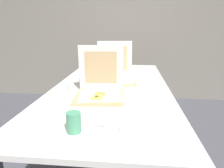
% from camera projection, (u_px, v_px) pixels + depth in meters
% --- Properties ---
extents(wall_back, '(10.00, 0.10, 2.60)m').
position_uv_depth(wall_back, '(123.00, 25.00, 3.48)').
color(wall_back, gray).
rests_on(wall_back, ground).
extents(table, '(0.99, 2.10, 0.75)m').
position_uv_depth(table, '(112.00, 91.00, 1.80)').
color(table, silver).
rests_on(table, ground).
extents(pizza_box_front, '(0.37, 0.37, 0.37)m').
position_uv_depth(pizza_box_front, '(100.00, 90.00, 1.50)').
color(pizza_box_front, tan).
rests_on(pizza_box_front, table).
extents(pizza_box_middle, '(0.39, 0.42, 0.37)m').
position_uv_depth(pizza_box_middle, '(115.00, 75.00, 1.94)').
color(pizza_box_middle, tan).
rests_on(pizza_box_middle, table).
extents(cup_white_near_center, '(0.06, 0.06, 0.06)m').
position_uv_depth(cup_white_near_center, '(71.00, 87.00, 1.65)').
color(cup_white_near_center, white).
rests_on(cup_white_near_center, table).
extents(cup_white_near_left, '(0.06, 0.06, 0.06)m').
position_uv_depth(cup_white_near_left, '(54.00, 95.00, 1.46)').
color(cup_white_near_left, white).
rests_on(cup_white_near_left, table).
extents(cup_white_mid, '(0.06, 0.06, 0.06)m').
position_uv_depth(cup_white_mid, '(82.00, 80.00, 1.86)').
color(cup_white_mid, white).
rests_on(cup_white_mid, table).
extents(cup_printed_front, '(0.07, 0.07, 0.10)m').
position_uv_depth(cup_printed_front, '(74.00, 122.00, 0.98)').
color(cup_printed_front, '#4C9E75').
rests_on(cup_printed_front, table).
extents(napkin_pile, '(0.17, 0.18, 0.01)m').
position_uv_depth(napkin_pile, '(115.00, 123.00, 1.08)').
color(napkin_pile, white).
rests_on(napkin_pile, table).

